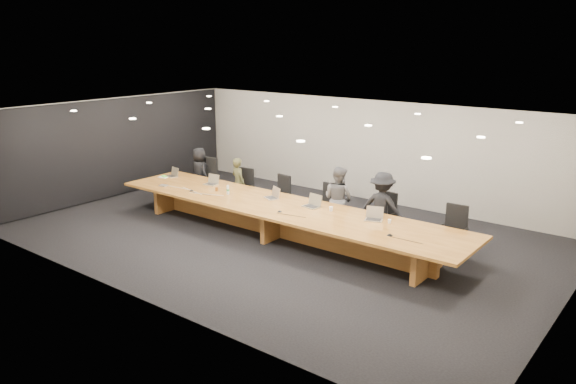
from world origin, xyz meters
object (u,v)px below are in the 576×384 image
(conference_table, at_px, (280,215))
(chair_right, at_px, (382,215))
(person_d, at_px, (382,207))
(person_c, at_px, (338,199))
(paper_cup_near, at_px, (331,209))
(chair_far_right, at_px, (452,231))
(laptop_a, at_px, (171,172))
(chair_mid_left, at_px, (278,196))
(laptop_d, at_px, (311,201))
(chair_left, at_px, (242,188))
(chair_mid_right, at_px, (324,205))
(amber_mug, at_px, (217,189))
(water_bottle, at_px, (228,190))
(paper_cup_far, at_px, (389,221))
(laptop_e, at_px, (374,214))
(person_b, at_px, (238,183))
(chair_far_left, at_px, (205,179))
(av_box, at_px, (163,186))
(mic_left, at_px, (192,190))
(mic_center, at_px, (280,211))
(person_a, at_px, (200,173))
(laptop_c, at_px, (271,193))
(mic_right, at_px, (390,235))
(laptop_b, at_px, (211,180))

(conference_table, distance_m, chair_right, 2.31)
(chair_right, relative_size, person_d, 0.68)
(person_c, height_order, paper_cup_near, person_c)
(chair_far_right, bearing_deg, conference_table, -164.04)
(chair_right, height_order, laptop_a, chair_right)
(chair_mid_left, distance_m, laptop_d, 1.90)
(chair_left, distance_m, chair_mid_right, 2.62)
(chair_mid_left, xyz_separation_m, person_c, (1.82, -0.02, 0.24))
(chair_right, xyz_separation_m, amber_mug, (-3.91, -1.31, 0.25))
(water_bottle, bearing_deg, paper_cup_far, 5.42)
(laptop_e, relative_size, water_bottle, 1.71)
(person_b, relative_size, paper_cup_near, 13.93)
(chair_far_left, bearing_deg, av_box, -90.08)
(av_box, height_order, mic_left, av_box)
(laptop_a, bearing_deg, mic_center, 0.11)
(av_box, bearing_deg, laptop_d, 0.62)
(chair_left, distance_m, person_c, 3.07)
(person_a, distance_m, laptop_e, 6.20)
(chair_mid_left, relative_size, laptop_c, 3.08)
(chair_right, xyz_separation_m, laptop_c, (-2.41, -1.01, 0.34))
(water_bottle, relative_size, amber_mug, 2.17)
(laptop_a, xyz_separation_m, av_box, (0.63, -0.81, -0.11))
(chair_mid_right, bearing_deg, laptop_a, -160.27)
(laptop_e, bearing_deg, chair_mid_right, 133.73)
(paper_cup_near, distance_m, paper_cup_far, 1.41)
(conference_table, bearing_deg, person_a, 162.38)
(paper_cup_far, relative_size, mic_right, 0.68)
(chair_mid_left, distance_m, chair_mid_right, 1.38)
(conference_table, distance_m, mic_center, 0.55)
(chair_mid_right, xyz_separation_m, mic_right, (2.56, -1.54, 0.24))
(amber_mug, height_order, paper_cup_far, amber_mug)
(water_bottle, bearing_deg, av_box, -166.13)
(water_bottle, bearing_deg, laptop_d, 8.70)
(paper_cup_far, xyz_separation_m, mic_center, (-2.26, -0.76, -0.03))
(laptop_c, bearing_deg, chair_left, 177.43)
(laptop_b, height_order, mic_left, laptop_b)
(chair_mid_left, bearing_deg, chair_mid_right, 11.58)
(chair_left, xyz_separation_m, chair_far_right, (5.82, 0.02, 0.02))
(laptop_b, relative_size, paper_cup_near, 3.49)
(person_b, distance_m, laptop_b, 0.83)
(conference_table, bearing_deg, person_c, 55.62)
(person_a, xyz_separation_m, paper_cup_far, (6.48, -0.87, 0.08))
(chair_mid_right, height_order, mic_right, chair_mid_right)
(laptop_b, relative_size, water_bottle, 1.64)
(laptop_c, bearing_deg, water_bottle, -137.89)
(laptop_d, height_order, paper_cup_far, laptop_d)
(chair_far_right, height_order, person_b, person_b)
(chair_left, height_order, chair_right, chair_right)
(person_c, xyz_separation_m, amber_mug, (-2.83, -1.16, 0.02))
(chair_left, bearing_deg, conference_table, -37.20)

